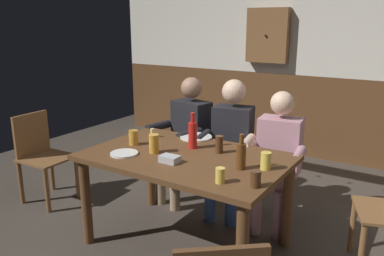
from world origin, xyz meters
name	(u,v)px	position (x,y,z in m)	size (l,w,h in m)	color
ground_plane	(189,241)	(0.00, 0.00, 0.00)	(6.82, 6.82, 0.00)	#423A33
back_wall_upper	(304,23)	(0.00, 2.68, 1.73)	(5.69, 0.12, 1.31)	beige
back_wall_wainscot	(297,115)	(0.00, 2.68, 0.54)	(5.69, 0.12, 1.08)	brown
dining_table	(186,168)	(0.00, -0.04, 0.65)	(1.53, 0.99, 0.76)	brown
person_0	(186,134)	(-0.47, 0.68, 0.68)	(0.55, 0.58, 1.24)	black
person_1	(230,141)	(0.01, 0.68, 0.69)	(0.54, 0.58, 1.25)	black
person_2	(277,153)	(0.47, 0.68, 0.65)	(0.53, 0.57, 1.18)	#B78493
chair_empty_near_right	(42,154)	(-1.68, -0.11, 0.48)	(0.46, 0.46, 0.88)	brown
table_candle	(152,133)	(-0.51, 0.19, 0.80)	(0.04, 0.04, 0.08)	#F9E08C
condiment_caddy	(170,159)	(-0.01, -0.24, 0.79)	(0.14, 0.10, 0.05)	#B2B7BC
plate_0	(196,137)	(-0.18, 0.39, 0.77)	(0.28, 0.28, 0.01)	white
plate_1	(124,153)	(-0.41, -0.29, 0.77)	(0.21, 0.21, 0.01)	white
bottle_0	(193,134)	(-0.05, 0.13, 0.88)	(0.07, 0.07, 0.29)	red
bottle_1	(241,155)	(0.48, -0.08, 0.86)	(0.07, 0.07, 0.25)	#593314
pint_glass_0	(220,175)	(0.48, -0.38, 0.81)	(0.06, 0.06, 0.10)	#E5C64C
pint_glass_1	(154,144)	(-0.24, -0.13, 0.84)	(0.08, 0.08, 0.15)	gold
pint_glass_2	(266,161)	(0.63, 0.00, 0.82)	(0.07, 0.07, 0.12)	#E5C64C
pint_glass_3	(219,144)	(0.19, 0.14, 0.83)	(0.06, 0.06, 0.14)	#4C2D19
pint_glass_4	(256,179)	(0.69, -0.31, 0.82)	(0.07, 0.07, 0.11)	#4C2D19
pint_glass_5	(133,138)	(-0.51, -0.06, 0.82)	(0.08, 0.08, 0.12)	gold
wall_dart_cabinet	(268,35)	(-0.43, 2.55, 1.58)	(0.56, 0.15, 0.70)	brown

